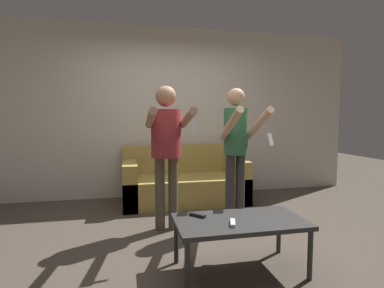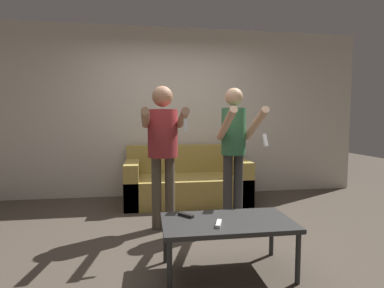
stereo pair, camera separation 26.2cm
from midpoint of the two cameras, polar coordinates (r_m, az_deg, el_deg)
The scene contains 8 objects.
ground_plane at distance 3.27m, azimuth 1.05°, elevation -17.66°, with size 14.00×14.00×0.00m, color #4C4238.
wall_back at distance 4.90m, azimuth -2.61°, elevation 5.98°, with size 6.40×0.06×2.70m.
couch at distance 4.57m, azimuth 0.60°, elevation -7.46°, with size 1.80×0.89×0.83m.
person_standing_left at distance 3.32m, azimuth -3.32°, elevation 0.74°, with size 0.45×0.75×1.61m.
person_standing_right at distance 3.48m, azimuth 10.18°, elevation 0.30°, with size 0.40×0.73×1.60m.
coffee_table at distance 2.53m, azimuth 9.81°, elevation -15.05°, with size 1.05×0.57×0.43m.
remote_near at distance 2.40m, azimuth 8.33°, elevation -14.82°, with size 0.08×0.15×0.02m.
remote_far at distance 2.57m, azimuth 1.83°, elevation -13.42°, with size 0.13×0.13×0.02m.
Camera 2 is at (-0.37, -3.00, 1.25)m, focal length 28.00 mm.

